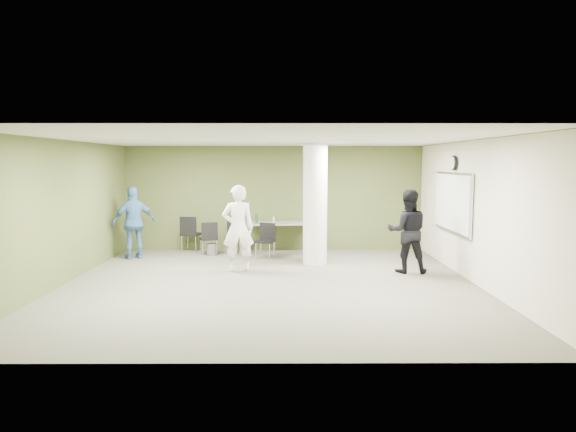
{
  "coord_description": "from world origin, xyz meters",
  "views": [
    {
      "loc": [
        0.31,
        -9.84,
        2.37
      ],
      "look_at": [
        0.37,
        1.0,
        1.23
      ],
      "focal_mm": 32.0,
      "sensor_mm": 36.0,
      "label": 1
    }
  ],
  "objects_px": {
    "folding_table": "(278,224)",
    "man_blue": "(134,223)",
    "woman_white": "(238,228)",
    "man_black": "(408,231)",
    "chair_back_left": "(190,231)"
  },
  "relations": [
    {
      "from": "woman_white",
      "to": "man_blue",
      "type": "distance_m",
      "value": 3.08
    },
    {
      "from": "folding_table",
      "to": "chair_back_left",
      "type": "distance_m",
      "value": 2.32
    },
    {
      "from": "chair_back_left",
      "to": "man_blue",
      "type": "xyz_separation_m",
      "value": [
        -1.2,
        -0.91,
        0.34
      ]
    },
    {
      "from": "folding_table",
      "to": "chair_back_left",
      "type": "bearing_deg",
      "value": 174.38
    },
    {
      "from": "folding_table",
      "to": "man_black",
      "type": "bearing_deg",
      "value": -46.89
    },
    {
      "from": "chair_back_left",
      "to": "woman_white",
      "type": "xyz_separation_m",
      "value": [
        1.49,
        -2.41,
        0.38
      ]
    },
    {
      "from": "chair_back_left",
      "to": "folding_table",
      "type": "bearing_deg",
      "value": -167.49
    },
    {
      "from": "woman_white",
      "to": "man_black",
      "type": "height_order",
      "value": "woman_white"
    },
    {
      "from": "man_black",
      "to": "chair_back_left",
      "type": "bearing_deg",
      "value": -20.97
    },
    {
      "from": "woman_white",
      "to": "man_black",
      "type": "relative_size",
      "value": 1.05
    },
    {
      "from": "folding_table",
      "to": "man_blue",
      "type": "height_order",
      "value": "man_blue"
    },
    {
      "from": "chair_back_left",
      "to": "man_black",
      "type": "height_order",
      "value": "man_black"
    },
    {
      "from": "folding_table",
      "to": "man_blue",
      "type": "distance_m",
      "value": 3.62
    },
    {
      "from": "folding_table",
      "to": "chair_back_left",
      "type": "height_order",
      "value": "folding_table"
    },
    {
      "from": "man_blue",
      "to": "chair_back_left",
      "type": "bearing_deg",
      "value": -173.37
    }
  ]
}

